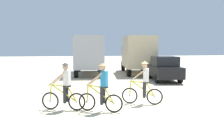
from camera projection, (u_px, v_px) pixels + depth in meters
name	position (u px, v px, depth m)	size (l,w,h in m)	color
ground_plane	(138.00, 104.00, 10.52)	(120.00, 120.00, 0.00)	beige
box_truck_grey_hauler	(89.00, 53.00, 21.96)	(2.89, 6.91, 3.35)	#9E9EA3
box_truck_tan_camper	(137.00, 53.00, 22.63)	(3.14, 6.98, 3.35)	#CCB78E
sedan_parked	(164.00, 69.00, 17.77)	(2.27, 4.39, 1.76)	black
cyclist_orange_shirt	(65.00, 88.00, 9.37)	(1.66, 0.70, 1.82)	black
cyclist_cowboy_hat	(102.00, 89.00, 9.13)	(1.59, 0.85, 1.82)	black
cyclist_near_camera	(144.00, 84.00, 10.36)	(1.61, 0.80, 1.82)	black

